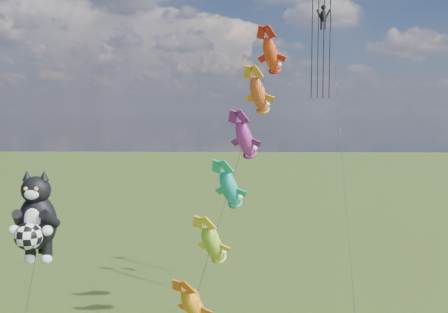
{
  "coord_description": "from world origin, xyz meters",
  "views": [
    {
      "loc": [
        12.51,
        -20.89,
        14.15
      ],
      "look_at": [
        11.74,
        10.35,
        11.28
      ],
      "focal_mm": 40.0,
      "sensor_mm": 36.0,
      "label": 1
    }
  ],
  "objects": [
    {
      "name": "cat_kite_rig",
      "position": [
        1.13,
        6.66,
        8.06
      ],
      "size": [
        2.46,
        4.13,
        10.79
      ],
      "rotation": [
        0.0,
        0.0,
        -0.1
      ],
      "color": "brown",
      "rests_on": "ground"
    },
    {
      "name": "parafoil_rig",
      "position": [
        18.11,
        11.85,
        19.86
      ],
      "size": [
        2.07,
        17.55,
        24.93
      ],
      "rotation": [
        0.0,
        0.0,
        0.03
      ],
      "color": "brown",
      "rests_on": "ground"
    },
    {
      "name": "fish_windsock_rig",
      "position": [
        12.55,
        3.6,
        11.54
      ],
      "size": [
        6.95,
        14.48,
        20.57
      ],
      "rotation": [
        0.0,
        0.0,
        -0.12
      ],
      "color": "brown",
      "rests_on": "ground"
    }
  ]
}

